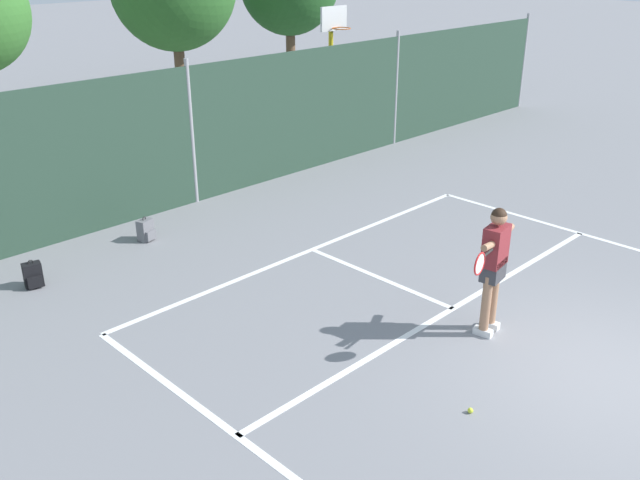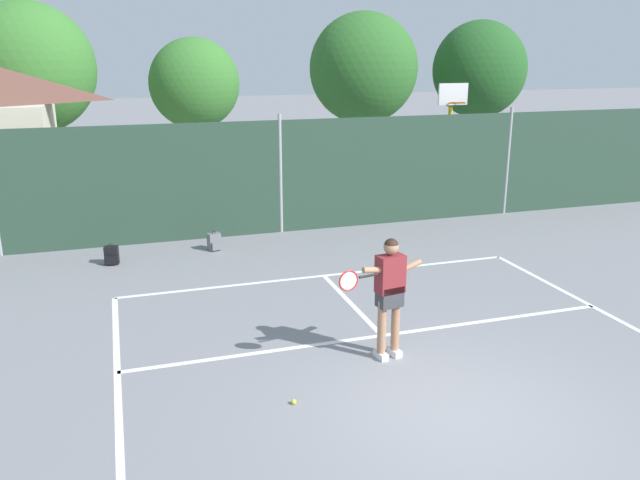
# 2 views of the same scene
# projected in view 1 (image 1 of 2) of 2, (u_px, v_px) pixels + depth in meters

# --- Properties ---
(ground_plane) EXTENTS (120.00, 120.00, 0.00)m
(ground_plane) POSITION_uv_depth(u_px,v_px,m) (616.00, 377.00, 8.67)
(ground_plane) COLOR gray
(court_markings) EXTENTS (8.30, 11.10, 0.01)m
(court_markings) POSITION_uv_depth(u_px,v_px,m) (568.00, 356.00, 9.09)
(court_markings) COLOR white
(court_markings) RESTS_ON ground
(chainlink_fence) EXTENTS (26.09, 0.09, 2.96)m
(chainlink_fence) POSITION_uv_depth(u_px,v_px,m) (192.00, 136.00, 13.96)
(chainlink_fence) COLOR #284233
(chainlink_fence) RESTS_ON ground
(basketball_hoop) EXTENTS (0.90, 0.67, 3.55)m
(basketball_hoop) POSITION_uv_depth(u_px,v_px,m) (333.00, 56.00, 17.84)
(basketball_hoop) COLOR yellow
(basketball_hoop) RESTS_ON ground
(tennis_player) EXTENTS (1.41, 0.41, 1.85)m
(tennis_player) POSITION_uv_depth(u_px,v_px,m) (494.00, 260.00, 9.23)
(tennis_player) COLOR silver
(tennis_player) RESTS_ON ground
(tennis_ball) EXTENTS (0.07, 0.07, 0.07)m
(tennis_ball) POSITION_uv_depth(u_px,v_px,m) (470.00, 410.00, 7.99)
(tennis_ball) COLOR #CCE033
(tennis_ball) RESTS_ON ground
(backpack_black) EXTENTS (0.31, 0.29, 0.46)m
(backpack_black) POSITION_uv_depth(u_px,v_px,m) (33.00, 276.00, 10.86)
(backpack_black) COLOR black
(backpack_black) RESTS_ON ground
(backpack_grey) EXTENTS (0.32, 0.30, 0.46)m
(backpack_grey) POSITION_uv_depth(u_px,v_px,m) (146.00, 230.00, 12.56)
(backpack_grey) COLOR slate
(backpack_grey) RESTS_ON ground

